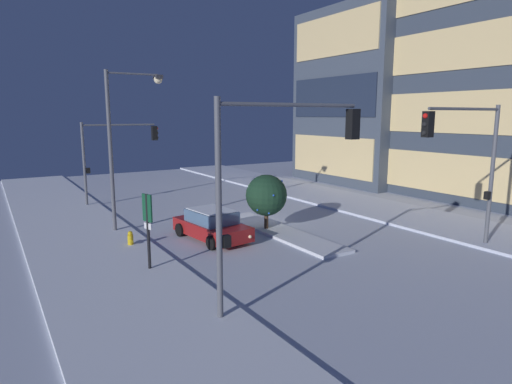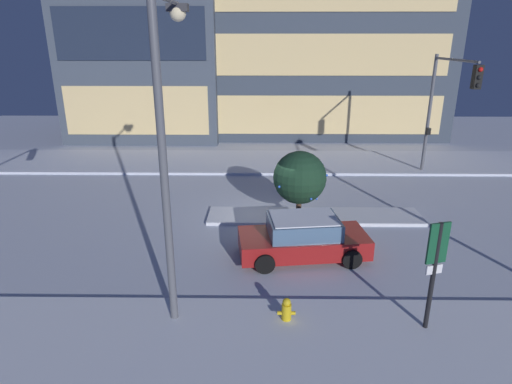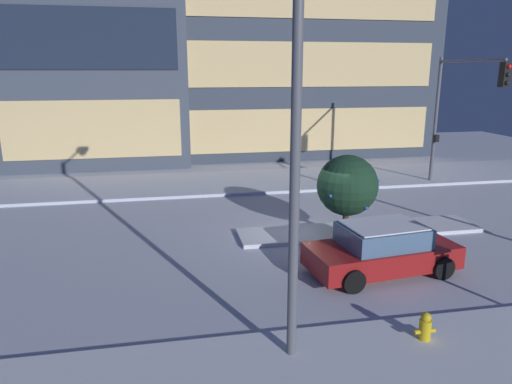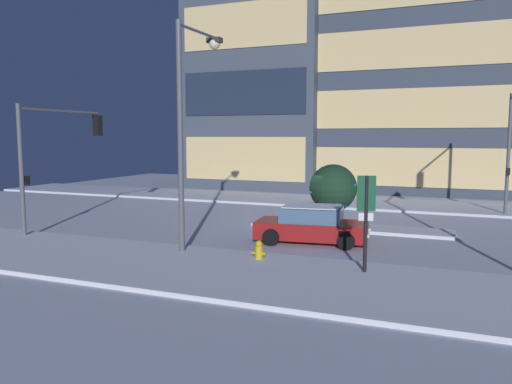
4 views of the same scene
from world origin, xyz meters
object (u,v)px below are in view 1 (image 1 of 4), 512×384
object	(u,v)px
decorated_tree_median	(266,195)
car_near	(212,225)
street_lamp_arched	(125,129)
traffic_light_corner_near_left	(116,147)
fire_hydrant	(130,240)
traffic_light_corner_near_right	(278,166)
traffic_light_corner_far_right	(469,152)
parking_info_sign	(148,222)

from	to	relation	value
decorated_tree_median	car_near	bearing A→B (deg)	-91.81
street_lamp_arched	traffic_light_corner_near_left	bearing A→B (deg)	80.91
traffic_light_corner_near_left	fire_hydrant	xyz separation A→B (m)	(10.56, -2.22, -3.51)
traffic_light_corner_near_right	traffic_light_corner_far_right	size ratio (longest dim) A/B	1.01
traffic_light_corner_far_right	traffic_light_corner_near_left	bearing A→B (deg)	-62.42
traffic_light_corner_near_left	fire_hydrant	bearing A→B (deg)	-101.88
traffic_light_corner_far_right	decorated_tree_median	distance (m)	9.61
traffic_light_corner_near_right	street_lamp_arched	bearing A→B (deg)	96.72
decorated_tree_median	street_lamp_arched	bearing A→B (deg)	-122.17
street_lamp_arched	fire_hydrant	distance (m)	5.79
car_near	street_lamp_arched	xyz separation A→B (m)	(-3.72, -2.96, 4.57)
fire_hydrant	decorated_tree_median	world-z (taller)	decorated_tree_median
car_near	traffic_light_corner_near_left	bearing A→B (deg)	-179.14
traffic_light_corner_near_left	traffic_light_corner_near_right	world-z (taller)	traffic_light_corner_near_right
traffic_light_corner_near_left	traffic_light_corner_near_right	distance (m)	19.25
traffic_light_corner_near_right	parking_info_sign	world-z (taller)	traffic_light_corner_near_right
car_near	parking_info_sign	bearing A→B (deg)	-62.22
decorated_tree_median	fire_hydrant	bearing A→B (deg)	-97.17
fire_hydrant	decorated_tree_median	bearing A→B (deg)	82.83
decorated_tree_median	traffic_light_corner_near_left	bearing A→B (deg)	-157.84
car_near	fire_hydrant	xyz separation A→B (m)	(-0.77, -3.76, -0.34)
street_lamp_arched	decorated_tree_median	xyz separation A→B (m)	(3.82, 6.08, -3.39)
fire_hydrant	decorated_tree_median	distance (m)	7.10
traffic_light_corner_far_right	decorated_tree_median	xyz separation A→B (m)	(-7.61, -5.29, -2.54)
fire_hydrant	traffic_light_corner_near_left	bearing A→B (deg)	168.12
traffic_light_corner_near_right	traffic_light_corner_far_right	xyz separation A→B (m)	(-0.21, 9.99, -0.05)
traffic_light_corner_near_left	fire_hydrant	distance (m)	11.35
car_near	traffic_light_corner_near_left	distance (m)	11.86
traffic_light_corner_near_left	fire_hydrant	size ratio (longest dim) A/B	7.22
traffic_light_corner_near_left	traffic_light_corner_near_right	bearing A→B (deg)	-90.16
car_near	traffic_light_corner_near_right	distance (m)	8.91
street_lamp_arched	parking_info_sign	size ratio (longest dim) A/B	2.67
fire_hydrant	parking_info_sign	world-z (taller)	parking_info_sign
car_near	traffic_light_corner_far_right	world-z (taller)	traffic_light_corner_far_right
car_near	traffic_light_corner_far_right	bearing A→B (deg)	40.59
traffic_light_corner_near_left	street_lamp_arched	bearing A→B (deg)	-100.60
street_lamp_arched	decorated_tree_median	world-z (taller)	street_lamp_arched
traffic_light_corner_near_left	traffic_light_corner_far_right	distance (m)	21.48
car_near	traffic_light_corner_near_left	world-z (taller)	traffic_light_corner_near_left
traffic_light_corner_near_right	street_lamp_arched	size ratio (longest dim) A/B	0.79
traffic_light_corner_far_right	parking_info_sign	bearing A→B (deg)	-21.51
street_lamp_arched	car_near	bearing A→B (deg)	-49.97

